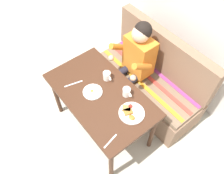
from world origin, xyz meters
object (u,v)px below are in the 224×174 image
table (101,98)px  plate_eggs (93,92)px  coffee_mug_second (127,92)px  couch (149,82)px  coffee_mug (107,76)px  fork (110,141)px  plate_breakfast (131,113)px  person (134,59)px  knife (73,84)px

table → plate_eggs: plate_eggs is taller
coffee_mug_second → couch: bearing=107.3°
table → coffee_mug: bearing=123.8°
coffee_mug_second → fork: size_ratio=0.69×
couch → fork: (0.47, -1.01, 0.40)m
plate_breakfast → plate_eggs: plate_breakfast is taller
plate_eggs → fork: (0.54, -0.19, -0.01)m
table → coffee_mug_second: coffee_mug_second is taller
plate_breakfast → coffee_mug_second: 0.22m
table → person: person is taller
plate_eggs → fork: bearing=-19.5°
plate_breakfast → coffee_mug_second: bearing=150.4°
coffee_mug → coffee_mug_second: 0.29m
couch → person: size_ratio=1.19×
coffee_mug → knife: coffee_mug is taller
plate_breakfast → knife: (-0.65, -0.24, -0.01)m
coffee_mug_second → fork: (0.30, -0.44, -0.05)m
table → coffee_mug: (-0.12, 0.17, 0.13)m
plate_breakfast → fork: bearing=-72.6°
couch → coffee_mug_second: couch is taller
table → coffee_mug_second: size_ratio=10.17×
plate_eggs → coffee_mug_second: (0.24, 0.25, 0.04)m
person → coffee_mug_second: 0.50m
plate_breakfast → fork: size_ratio=1.48×
couch → table: bearing=-90.0°
knife → coffee_mug_second: bearing=52.1°
person → plate_breakfast: person is taller
person → plate_eggs: 0.65m
person → knife: 0.75m
person → coffee_mug: size_ratio=10.27×
plate_eggs → coffee_mug: bearing=102.7°
coffee_mug → coffee_mug_second: same height
plate_breakfast → fork: plate_breakfast is taller
table → knife: bearing=-151.8°
couch → fork: bearing=-64.9°
person → coffee_mug: 0.42m
table → knife: knife is taller
table → plate_eggs: bearing=-139.9°
knife → fork: bearing=7.6°
coffee_mug_second → knife: coffee_mug_second is taller
table → plate_eggs: (-0.06, -0.05, 0.09)m
fork → knife: same height
fork → table: bearing=141.2°
coffee_mug_second → fork: 0.54m
coffee_mug → coffee_mug_second: bearing=5.2°
coffee_mug → person: bearing=93.3°
coffee_mug → plate_eggs: bearing=-77.3°
coffee_mug_second → plate_eggs: bearing=-133.6°
plate_eggs → fork: size_ratio=1.19×
table → knife: size_ratio=6.00×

